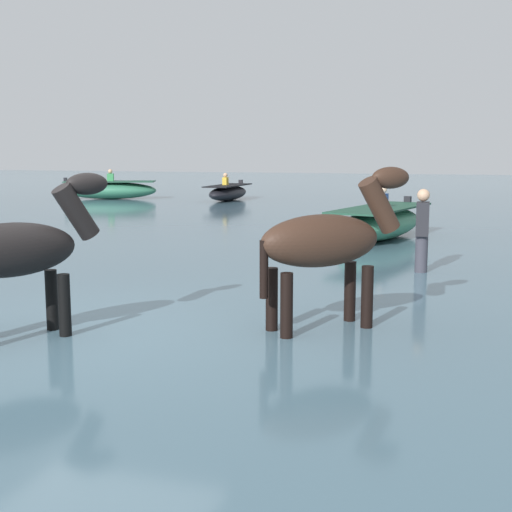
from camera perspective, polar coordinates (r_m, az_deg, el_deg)
name	(u,v)px	position (r m, az deg, el deg)	size (l,w,h in m)	color
ground_plane	(81,359)	(7.76, -14.28, -8.27)	(120.00, 120.00, 0.00)	#666051
water_surface	(306,237)	(16.86, 4.16, 1.54)	(90.00, 90.00, 0.28)	#476675
horse_lead_dark_bay	(327,245)	(7.54, 5.89, 0.92)	(1.59, 1.54, 2.05)	#382319
horse_trailing_black	(17,254)	(7.47, -19.13, 0.15)	(1.27, 1.71, 1.99)	black
boat_far_inshore	(228,193)	(27.66, -2.32, 5.26)	(1.12, 3.37, 1.10)	black
boat_near_starboard	(381,223)	(15.63, 10.28, 2.71)	(2.01, 4.01, 1.19)	#337556
boat_mid_outer	(110,190)	(29.07, -11.96, 5.36)	(3.97, 2.49, 1.22)	#337556
person_onlooker_left	(422,236)	(11.41, 13.56, 1.59)	(0.22, 0.33, 1.63)	#383842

